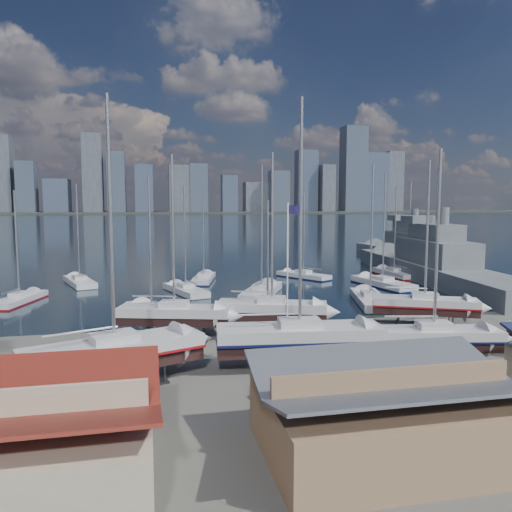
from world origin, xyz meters
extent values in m
plane|color=#605E59|center=(0.00, -10.00, 0.00)|extent=(1400.00, 1400.00, 0.00)
cube|color=#172734|center=(0.00, 300.00, -0.15)|extent=(1400.00, 600.00, 0.40)
cube|color=#2D332D|center=(0.00, 560.00, 1.10)|extent=(1400.00, 80.00, 2.20)
cube|color=#595E66|center=(-168.55, 559.47, 44.11)|extent=(22.49, 24.47, 83.83)
cube|color=#3D4756|center=(-141.97, 552.31, 30.18)|extent=(19.55, 21.83, 55.97)
cube|color=#475166|center=(-111.19, 558.58, 20.77)|extent=(26.03, 30.49, 37.14)
cube|color=#595E66|center=(-70.96, 546.95, 46.02)|extent=(21.60, 16.58, 87.63)
cube|color=#3D4756|center=(-45.38, 548.38, 36.00)|extent=(19.42, 28.42, 67.60)
cube|color=#475166|center=(-15.00, 551.59, 29.25)|extent=(20.24, 23.80, 54.09)
cube|color=#595E66|center=(25.78, 548.33, 29.20)|extent=(24.62, 19.72, 54.00)
cube|color=#3D4756|center=(47.64, 546.55, 30.18)|extent=(20.75, 17.93, 55.97)
cube|color=#475166|center=(84.09, 544.87, 23.71)|extent=(18.36, 16.25, 43.03)
cube|color=#595E66|center=(120.24, 563.78, 20.05)|extent=(28.49, 22.03, 35.69)
cube|color=#3D4756|center=(145.71, 546.00, 26.75)|extent=(23.34, 17.87, 49.11)
cube|color=#475166|center=(184.98, 560.84, 40.18)|extent=(25.35, 19.79, 75.95)
cube|color=#595E66|center=(208.39, 554.33, 31.04)|extent=(17.00, 27.45, 57.67)
cube|color=#3D4756|center=(245.53, 554.25, 55.22)|extent=(29.28, 24.05, 106.04)
cube|color=#475166|center=(277.54, 563.71, 39.40)|extent=(30.82, 28.37, 74.41)
cube|color=#595E66|center=(307.39, 565.54, 40.94)|extent=(21.74, 17.03, 77.48)
cube|color=#8C6B4C|center=(0.00, -26.00, 1.50)|extent=(12.00, 8.00, 3.00)
cube|color=#545860|center=(0.00, -26.00, 3.54)|extent=(12.60, 8.40, 1.27)
cube|color=#2D2D33|center=(-13.26, -14.51, 0.08)|extent=(6.83, 4.96, 0.16)
cube|color=black|center=(-13.26, -14.51, 1.65)|extent=(11.50, 6.71, 0.90)
cube|color=silver|center=(-13.26, -14.51, 2.56)|extent=(11.67, 7.15, 0.90)
cube|color=maroon|center=(-13.26, -14.51, 2.14)|extent=(11.79, 7.22, 0.18)
cube|color=silver|center=(-13.26, -14.51, 3.26)|extent=(3.33, 2.82, 0.50)
cylinder|color=#B2B2B7|center=(-13.26, -14.51, 10.64)|extent=(0.22, 0.22, 15.26)
cube|color=#2D2D33|center=(-8.94, -3.33, 0.08)|extent=(5.78, 3.80, 0.16)
cube|color=black|center=(-8.94, -3.33, 1.59)|extent=(9.92, 4.86, 0.77)
cube|color=silver|center=(-8.94, -3.33, 2.36)|extent=(10.04, 5.25, 0.77)
cube|color=silver|center=(-8.94, -3.33, 3.00)|extent=(2.77, 2.22, 0.50)
cylinder|color=#B2B2B7|center=(-8.94, -3.33, 9.27)|extent=(0.22, 0.22, 13.05)
cube|color=#2D2D33|center=(-0.70, -13.55, 0.08)|extent=(6.70, 3.63, 0.16)
cube|color=black|center=(-0.70, -13.55, 1.67)|extent=(11.90, 4.05, 0.93)
cube|color=silver|center=(-0.70, -13.55, 2.60)|extent=(11.96, 4.53, 0.93)
cube|color=#0D1442|center=(-0.70, -13.55, 2.17)|extent=(12.08, 4.58, 0.19)
cube|color=silver|center=(-0.70, -13.55, 3.32)|extent=(3.12, 2.27, 0.50)
cylinder|color=#B2B2B7|center=(-0.70, -13.55, 10.94)|extent=(0.22, 0.22, 15.75)
cube|color=#2D2D33|center=(-0.17, -3.29, 0.08)|extent=(5.95, 4.15, 0.16)
cube|color=black|center=(-0.17, -3.29, 1.60)|extent=(10.10, 5.49, 0.79)
cube|color=silver|center=(-0.17, -3.29, 2.39)|extent=(10.24, 5.88, 0.79)
cube|color=silver|center=(-0.17, -3.29, 3.03)|extent=(2.88, 2.38, 0.50)
cylinder|color=#B2B2B7|center=(-0.17, -3.29, 9.45)|extent=(0.22, 0.22, 13.33)
cube|color=#2D2D33|center=(8.96, -14.93, 0.08)|extent=(5.56, 3.36, 0.16)
cube|color=black|center=(8.96, -14.93, 1.58)|extent=(9.69, 4.08, 0.75)
cube|color=silver|center=(8.96, -14.93, 2.33)|extent=(9.77, 4.46, 0.75)
cube|color=#0D1442|center=(8.96, -14.93, 1.98)|extent=(9.87, 4.51, 0.15)
cube|color=silver|center=(8.96, -14.93, 2.96)|extent=(2.63, 2.02, 0.50)
cylinder|color=#B2B2B7|center=(8.96, -14.93, 9.08)|extent=(0.22, 0.22, 12.73)
cube|color=#2D2D33|center=(14.62, -4.23, 0.08)|extent=(5.81, 4.41, 0.16)
cube|color=black|center=(14.62, -4.23, 1.58)|extent=(9.68, 6.09, 0.77)
cube|color=silver|center=(14.62, -4.23, 2.35)|extent=(9.85, 6.46, 0.77)
cube|color=maroon|center=(14.62, -4.23, 2.00)|extent=(9.95, 6.52, 0.15)
cube|color=silver|center=(14.62, -4.23, 2.99)|extent=(2.86, 2.47, 0.50)
cylinder|color=#B2B2B7|center=(14.62, -4.23, 9.22)|extent=(0.22, 0.22, 12.96)
cube|color=black|center=(-25.99, 15.64, -0.24)|extent=(4.54, 9.39, 0.73)
cube|color=silver|center=(-25.99, 15.64, 0.49)|extent=(4.91, 9.49, 0.73)
cube|color=maroon|center=(-25.99, 15.64, 0.15)|extent=(4.96, 9.59, 0.15)
cube|color=silver|center=(-25.99, 15.64, 1.10)|extent=(2.09, 2.61, 0.50)
cylinder|color=#B2B2B7|center=(-25.99, 15.64, 7.02)|extent=(0.22, 0.22, 12.34)
cube|color=black|center=(-20.79, 27.82, -0.27)|extent=(5.44, 10.24, 0.80)
cube|color=silver|center=(-20.79, 27.82, 0.53)|extent=(5.84, 10.38, 0.80)
cube|color=silver|center=(-20.79, 27.82, 1.18)|extent=(2.39, 2.91, 0.50)
cylinder|color=#B2B2B7|center=(-20.79, 27.82, 7.68)|extent=(0.22, 0.22, 13.51)
cube|color=black|center=(-10.87, 4.91, -0.27)|extent=(5.14, 10.25, 0.80)
cube|color=silver|center=(-10.87, 4.91, 0.53)|extent=(5.54, 10.37, 0.80)
cube|color=#0D1442|center=(-10.87, 4.91, 0.16)|extent=(5.60, 10.47, 0.16)
cube|color=silver|center=(-10.87, 4.91, 1.18)|extent=(2.32, 2.87, 0.50)
cylinder|color=#B2B2B7|center=(-10.87, 4.91, 7.67)|extent=(0.22, 0.22, 13.48)
cube|color=black|center=(-6.44, 17.74, -0.26)|extent=(5.20, 9.90, 0.77)
cube|color=silver|center=(-6.44, 17.74, 0.51)|extent=(5.58, 10.03, 0.77)
cube|color=silver|center=(-6.44, 17.74, 1.15)|extent=(2.30, 2.80, 0.50)
cylinder|color=#B2B2B7|center=(-6.44, 17.74, 7.42)|extent=(0.22, 0.22, 13.05)
cube|color=black|center=(-3.05, 27.36, -0.25)|extent=(4.34, 9.63, 0.75)
cube|color=silver|center=(-3.05, 27.36, 0.50)|extent=(4.73, 9.72, 0.75)
cube|color=#0D1442|center=(-3.05, 27.36, 0.15)|extent=(4.77, 9.82, 0.15)
cube|color=silver|center=(-3.05, 27.36, 1.12)|extent=(2.08, 2.64, 0.50)
cylinder|color=#B2B2B7|center=(-3.05, 27.36, 7.20)|extent=(0.22, 0.22, 12.65)
cube|color=black|center=(1.65, 5.87, -0.22)|extent=(2.55, 8.45, 0.67)
cube|color=silver|center=(1.65, 5.87, 0.45)|extent=(2.90, 8.48, 0.67)
cube|color=maroon|center=(1.65, 5.87, 0.14)|extent=(2.93, 8.56, 0.13)
cube|color=silver|center=(1.65, 5.87, 1.03)|extent=(1.54, 2.18, 0.50)
cylinder|color=#B2B2B7|center=(1.65, 5.87, 6.41)|extent=(0.22, 0.22, 11.26)
cube|color=black|center=(2.89, 14.28, -0.31)|extent=(7.37, 11.44, 0.91)
cube|color=silver|center=(2.89, 14.28, 0.60)|extent=(7.80, 11.64, 0.91)
cube|color=silver|center=(2.89, 14.28, 1.30)|extent=(2.96, 3.39, 0.50)
cylinder|color=#B2B2B7|center=(2.89, 14.28, 8.74)|extent=(0.22, 0.22, 15.37)
cube|color=black|center=(12.59, 27.40, -0.25)|extent=(6.75, 8.98, 0.74)
cube|color=silver|center=(12.59, 27.40, 0.49)|extent=(7.08, 9.19, 0.74)
cube|color=#0D1442|center=(12.59, 27.40, 0.15)|extent=(7.15, 9.28, 0.15)
cube|color=silver|center=(12.59, 27.40, 1.11)|extent=(2.54, 2.78, 0.50)
cylinder|color=#B2B2B7|center=(12.59, 27.40, 7.09)|extent=(0.22, 0.22, 12.45)
cube|color=black|center=(14.02, 6.41, -0.31)|extent=(5.38, 11.43, 0.89)
cube|color=silver|center=(14.02, 6.41, 0.58)|extent=(5.84, 11.55, 0.89)
cube|color=silver|center=(14.02, 6.41, 1.28)|extent=(2.51, 3.16, 0.50)
cylinder|color=#B2B2B7|center=(14.02, 6.41, 8.54)|extent=(0.22, 0.22, 15.02)
cube|color=black|center=(20.99, 17.29, -0.31)|extent=(4.68, 11.44, 0.89)
cube|color=silver|center=(20.99, 17.29, 0.58)|extent=(5.14, 11.52, 0.89)
cube|color=#0D1442|center=(20.99, 17.29, 0.17)|extent=(5.19, 11.64, 0.18)
cube|color=silver|center=(20.99, 17.29, 1.28)|extent=(2.36, 3.08, 0.50)
cylinder|color=#B2B2B7|center=(20.99, 17.29, 8.55)|extent=(0.22, 0.22, 15.03)
cube|color=black|center=(27.55, 26.52, -0.27)|extent=(2.86, 10.12, 0.80)
cube|color=silver|center=(27.55, 26.52, 0.53)|extent=(3.28, 10.14, 0.80)
cube|color=maroon|center=(27.55, 26.52, 0.16)|extent=(3.32, 10.24, 0.16)
cube|color=silver|center=(27.55, 26.52, 1.18)|extent=(1.80, 2.58, 0.50)
cylinder|color=#B2B2B7|center=(27.55, 26.52, 7.69)|extent=(0.22, 0.22, 13.52)
cube|color=slate|center=(31.51, 21.28, 0.48)|extent=(12.52, 48.23, 4.29)
cube|color=slate|center=(31.51, 21.28, 4.43)|extent=(7.80, 17.23, 3.60)
cube|color=slate|center=(31.51, 21.28, 7.43)|extent=(5.54, 9.96, 2.40)
cube|color=slate|center=(32.00, 26.02, 9.13)|extent=(5.81, 5.30, 1.20)
cylinder|color=#B2B2B7|center=(31.51, 21.28, 12.63)|extent=(0.30, 0.30, 8.00)
cube|color=slate|center=(42.25, 48.21, 0.39)|extent=(6.95, 38.27, 3.43)
cube|color=slate|center=(42.25, 48.21, 3.91)|extent=(5.18, 13.45, 3.60)
cube|color=slate|center=(42.25, 48.21, 6.91)|extent=(3.83, 7.71, 2.40)
cube|color=slate|center=(42.17, 52.02, 8.61)|extent=(4.36, 3.91, 1.20)
cylinder|color=#B2B2B7|center=(42.25, 48.21, 12.11)|extent=(0.30, 0.30, 8.00)
imported|color=gray|center=(-14.85, -19.37, 0.71)|extent=(1.98, 4.30, 1.43)
imported|color=gray|center=(-2.38, -18.48, 0.75)|extent=(4.81, 2.90, 1.50)
imported|color=gray|center=(-1.93, -18.92, 0.66)|extent=(3.10, 5.09, 1.32)
imported|color=gray|center=(2.77, -21.42, 0.80)|extent=(3.30, 5.84, 1.60)
cylinder|color=white|center=(0.16, -7.26, 5.88)|extent=(0.12, 0.12, 11.75)
cube|color=#191543|center=(0.65, -7.26, 11.16)|extent=(0.98, 0.05, 0.69)
camera|label=1|loc=(-10.98, -46.54, 11.65)|focal=35.00mm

